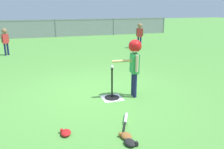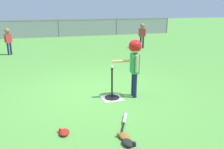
{
  "view_description": "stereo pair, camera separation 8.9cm",
  "coord_description": "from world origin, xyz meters",
  "px_view_note": "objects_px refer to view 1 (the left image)",
  "views": [
    {
      "loc": [
        -1.2,
        -4.99,
        1.97
      ],
      "look_at": [
        0.27,
        -0.44,
        0.55
      ],
      "focal_mm": 36.99,
      "sensor_mm": 36.0,
      "label": 1
    },
    {
      "loc": [
        -1.11,
        -5.01,
        1.97
      ],
      "look_at": [
        0.27,
        -0.44,
        0.55
      ],
      "focal_mm": 36.99,
      "sensor_mm": 36.0,
      "label": 2
    }
  ],
  "objects_px": {
    "batter_child": "(135,57)",
    "spare_bat_silver": "(125,120)",
    "baseball_on_tee": "(112,67)",
    "fielder_deep_center": "(5,38)",
    "fielder_near_right": "(140,32)",
    "batting_tee": "(112,93)",
    "glove_by_plate": "(66,133)",
    "glove_tossed_aside": "(126,136)",
    "glove_near_bats": "(130,143)"
  },
  "relations": [
    {
      "from": "batting_tee",
      "to": "fielder_near_right",
      "type": "xyz_separation_m",
      "value": [
        3.24,
        5.68,
        0.66
      ]
    },
    {
      "from": "fielder_near_right",
      "to": "spare_bat_silver",
      "type": "relative_size",
      "value": 1.78
    },
    {
      "from": "batter_child",
      "to": "fielder_near_right",
      "type": "relative_size",
      "value": 1.09
    },
    {
      "from": "fielder_near_right",
      "to": "fielder_deep_center",
      "type": "bearing_deg",
      "value": 178.83
    },
    {
      "from": "fielder_deep_center",
      "to": "spare_bat_silver",
      "type": "distance_m",
      "value": 7.43
    },
    {
      "from": "batting_tee",
      "to": "baseball_on_tee",
      "type": "bearing_deg",
      "value": 90.0
    },
    {
      "from": "spare_bat_silver",
      "to": "batter_child",
      "type": "bearing_deg",
      "value": 60.46
    },
    {
      "from": "batting_tee",
      "to": "spare_bat_silver",
      "type": "distance_m",
      "value": 1.13
    },
    {
      "from": "baseball_on_tee",
      "to": "glove_by_plate",
      "type": "height_order",
      "value": "baseball_on_tee"
    },
    {
      "from": "batting_tee",
      "to": "spare_bat_silver",
      "type": "height_order",
      "value": "batting_tee"
    },
    {
      "from": "glove_tossed_aside",
      "to": "glove_near_bats",
      "type": "bearing_deg",
      "value": -91.83
    },
    {
      "from": "fielder_near_right",
      "to": "glove_tossed_aside",
      "type": "relative_size",
      "value": 5.24
    },
    {
      "from": "fielder_deep_center",
      "to": "spare_bat_silver",
      "type": "xyz_separation_m",
      "value": [
        2.61,
        -6.92,
        -0.68
      ]
    },
    {
      "from": "glove_near_bats",
      "to": "fielder_near_right",
      "type": "bearing_deg",
      "value": 64.69
    },
    {
      "from": "baseball_on_tee",
      "to": "glove_tossed_aside",
      "type": "bearing_deg",
      "value": -100.3
    },
    {
      "from": "batter_child",
      "to": "spare_bat_silver",
      "type": "height_order",
      "value": "batter_child"
    },
    {
      "from": "batter_child",
      "to": "fielder_near_right",
      "type": "distance_m",
      "value": 6.34
    },
    {
      "from": "baseball_on_tee",
      "to": "batter_child",
      "type": "xyz_separation_m",
      "value": [
        0.5,
        -0.04,
        0.2
      ]
    },
    {
      "from": "baseball_on_tee",
      "to": "glove_tossed_aside",
      "type": "relative_size",
      "value": 0.33
    },
    {
      "from": "batting_tee",
      "to": "glove_near_bats",
      "type": "distance_m",
      "value": 1.83
    },
    {
      "from": "glove_by_plate",
      "to": "baseball_on_tee",
      "type": "bearing_deg",
      "value": 46.2
    },
    {
      "from": "fielder_near_right",
      "to": "spare_bat_silver",
      "type": "height_order",
      "value": "fielder_near_right"
    },
    {
      "from": "batter_child",
      "to": "glove_tossed_aside",
      "type": "relative_size",
      "value": 5.68
    },
    {
      "from": "batter_child",
      "to": "glove_tossed_aside",
      "type": "distance_m",
      "value": 1.97
    },
    {
      "from": "fielder_deep_center",
      "to": "spare_bat_silver",
      "type": "bearing_deg",
      "value": -69.32
    },
    {
      "from": "glove_tossed_aside",
      "to": "spare_bat_silver",
      "type": "bearing_deg",
      "value": 69.77
    },
    {
      "from": "baseball_on_tee",
      "to": "fielder_deep_center",
      "type": "xyz_separation_m",
      "value": [
        -2.73,
        5.8,
        -0.01
      ]
    },
    {
      "from": "fielder_near_right",
      "to": "glove_by_plate",
      "type": "xyz_separation_m",
      "value": [
        -4.41,
        -6.9,
        -0.73
      ]
    },
    {
      "from": "fielder_near_right",
      "to": "spare_bat_silver",
      "type": "bearing_deg",
      "value": -116.24
    },
    {
      "from": "fielder_deep_center",
      "to": "fielder_near_right",
      "type": "distance_m",
      "value": 5.97
    },
    {
      "from": "batter_child",
      "to": "glove_near_bats",
      "type": "bearing_deg",
      "value": -114.41
    },
    {
      "from": "batting_tee",
      "to": "glove_tossed_aside",
      "type": "height_order",
      "value": "batting_tee"
    },
    {
      "from": "baseball_on_tee",
      "to": "glove_near_bats",
      "type": "bearing_deg",
      "value": -99.42
    },
    {
      "from": "fielder_near_right",
      "to": "glove_near_bats",
      "type": "height_order",
      "value": "fielder_near_right"
    },
    {
      "from": "fielder_near_right",
      "to": "glove_tossed_aside",
      "type": "bearing_deg",
      "value": -115.85
    },
    {
      "from": "fielder_deep_center",
      "to": "glove_near_bats",
      "type": "relative_size",
      "value": 4.74
    },
    {
      "from": "batting_tee",
      "to": "baseball_on_tee",
      "type": "distance_m",
      "value": 0.61
    },
    {
      "from": "baseball_on_tee",
      "to": "glove_near_bats",
      "type": "relative_size",
      "value": 0.32
    },
    {
      "from": "glove_by_plate",
      "to": "glove_tossed_aside",
      "type": "xyz_separation_m",
      "value": [
        0.88,
        -0.39,
        0.0
      ]
    },
    {
      "from": "glove_tossed_aside",
      "to": "fielder_near_right",
      "type": "bearing_deg",
      "value": 64.15
    },
    {
      "from": "batting_tee",
      "to": "fielder_deep_center",
      "type": "relative_size",
      "value": 0.62
    },
    {
      "from": "glove_near_bats",
      "to": "glove_tossed_aside",
      "type": "bearing_deg",
      "value": 88.17
    },
    {
      "from": "batting_tee",
      "to": "glove_near_bats",
      "type": "height_order",
      "value": "batting_tee"
    },
    {
      "from": "glove_by_plate",
      "to": "glove_near_bats",
      "type": "relative_size",
      "value": 1.04
    },
    {
      "from": "fielder_near_right",
      "to": "glove_near_bats",
      "type": "distance_m",
      "value": 8.31
    },
    {
      "from": "batter_child",
      "to": "fielder_deep_center",
      "type": "xyz_separation_m",
      "value": [
        -3.23,
        5.84,
        -0.21
      ]
    },
    {
      "from": "batter_child",
      "to": "spare_bat_silver",
      "type": "distance_m",
      "value": 1.53
    },
    {
      "from": "batter_child",
      "to": "glove_by_plate",
      "type": "xyz_separation_m",
      "value": [
        -1.67,
        -1.19,
        -0.89
      ]
    },
    {
      "from": "glove_tossed_aside",
      "to": "glove_by_plate",
      "type": "bearing_deg",
      "value": 156.3
    },
    {
      "from": "batting_tee",
      "to": "glove_tossed_aside",
      "type": "distance_m",
      "value": 1.64
    }
  ]
}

